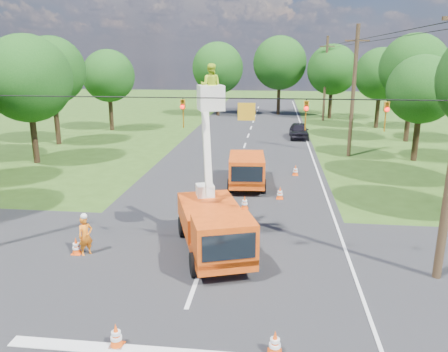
# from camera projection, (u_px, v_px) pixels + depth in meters

# --- Properties ---
(ground) EXTENTS (140.00, 140.00, 0.00)m
(ground) POSITION_uv_depth(u_px,v_px,m) (240.00, 159.00, 33.83)
(ground) COLOR #2E4B16
(ground) RESTS_ON ground
(road_main) EXTENTS (12.00, 100.00, 0.06)m
(road_main) POSITION_uv_depth(u_px,v_px,m) (240.00, 159.00, 33.83)
(road_main) COLOR black
(road_main) RESTS_ON ground
(road_cross) EXTENTS (56.00, 10.00, 0.07)m
(road_cross) POSITION_uv_depth(u_px,v_px,m) (202.00, 265.00, 16.59)
(road_cross) COLOR black
(road_cross) RESTS_ON ground
(edge_line) EXTENTS (0.12, 90.00, 0.02)m
(edge_line) POSITION_uv_depth(u_px,v_px,m) (313.00, 161.00, 33.21)
(edge_line) COLOR silver
(edge_line) RESTS_ON ground
(bucket_truck) EXTENTS (3.88, 6.21, 7.43)m
(bucket_truck) POSITION_uv_depth(u_px,v_px,m) (214.00, 217.00, 17.18)
(bucket_truck) COLOR #ED5210
(bucket_truck) RESTS_ON ground
(second_truck) EXTENTS (2.50, 5.63, 2.06)m
(second_truck) POSITION_uv_depth(u_px,v_px,m) (247.00, 169.00, 26.50)
(second_truck) COLOR #ED5210
(second_truck) RESTS_ON ground
(ground_worker) EXTENTS (0.68, 0.70, 1.62)m
(ground_worker) POSITION_uv_depth(u_px,v_px,m) (86.00, 236.00, 17.25)
(ground_worker) COLOR orange
(ground_worker) RESTS_ON ground
(distant_car) EXTENTS (1.79, 4.37, 1.48)m
(distant_car) POSITION_uv_depth(u_px,v_px,m) (299.00, 131.00, 42.10)
(distant_car) COLOR black
(distant_car) RESTS_ON ground
(traffic_cone_0) EXTENTS (0.38, 0.38, 0.71)m
(traffic_cone_0) POSITION_uv_depth(u_px,v_px,m) (116.00, 335.00, 11.84)
(traffic_cone_0) COLOR #F84D0D
(traffic_cone_0) RESTS_ON ground
(traffic_cone_1) EXTENTS (0.38, 0.38, 0.71)m
(traffic_cone_1) POSITION_uv_depth(u_px,v_px,m) (275.00, 343.00, 11.53)
(traffic_cone_1) COLOR #F84D0D
(traffic_cone_1) RESTS_ON ground
(traffic_cone_2) EXTENTS (0.38, 0.38, 0.71)m
(traffic_cone_2) POSITION_uv_depth(u_px,v_px,m) (245.00, 202.00, 22.61)
(traffic_cone_2) COLOR #F84D0D
(traffic_cone_2) RESTS_ON ground
(traffic_cone_3) EXTENTS (0.38, 0.38, 0.71)m
(traffic_cone_3) POSITION_uv_depth(u_px,v_px,m) (280.00, 193.00, 24.17)
(traffic_cone_3) COLOR #F84D0D
(traffic_cone_3) RESTS_ON ground
(traffic_cone_4) EXTENTS (0.38, 0.38, 0.71)m
(traffic_cone_4) POSITION_uv_depth(u_px,v_px,m) (76.00, 246.00, 17.40)
(traffic_cone_4) COLOR #F84D0D
(traffic_cone_4) RESTS_ON ground
(traffic_cone_7) EXTENTS (0.38, 0.38, 0.71)m
(traffic_cone_7) POSITION_uv_depth(u_px,v_px,m) (295.00, 170.00, 28.97)
(traffic_cone_7) COLOR #F84D0D
(traffic_cone_7) RESTS_ON ground
(pole_right_mid) EXTENTS (1.80, 0.30, 10.00)m
(pole_right_mid) POSITION_uv_depth(u_px,v_px,m) (353.00, 91.00, 33.45)
(pole_right_mid) COLOR #4C3823
(pole_right_mid) RESTS_ON ground
(pole_right_far) EXTENTS (1.80, 0.30, 10.00)m
(pole_right_far) POSITION_uv_depth(u_px,v_px,m) (325.00, 78.00, 52.60)
(pole_right_far) COLOR #4C3823
(pole_right_far) RESTS_ON ground
(signal_span) EXTENTS (18.00, 0.29, 1.07)m
(signal_span) POSITION_uv_depth(u_px,v_px,m) (265.00, 111.00, 14.78)
(signal_span) COLOR black
(signal_span) RESTS_ON ground
(tree_left_d) EXTENTS (6.20, 6.20, 9.24)m
(tree_left_d) POSITION_uv_depth(u_px,v_px,m) (28.00, 79.00, 31.01)
(tree_left_d) COLOR #382616
(tree_left_d) RESTS_ON ground
(tree_left_e) EXTENTS (5.80, 5.80, 9.41)m
(tree_left_e) POSITION_uv_depth(u_px,v_px,m) (52.00, 70.00, 37.81)
(tree_left_e) COLOR #382616
(tree_left_e) RESTS_ON ground
(tree_left_f) EXTENTS (5.40, 5.40, 8.40)m
(tree_left_f) POSITION_uv_depth(u_px,v_px,m) (109.00, 76.00, 45.47)
(tree_left_f) COLOR #382616
(tree_left_f) RESTS_ON ground
(tree_right_c) EXTENTS (5.00, 5.00, 7.83)m
(tree_right_c) POSITION_uv_depth(u_px,v_px,m) (422.00, 90.00, 31.91)
(tree_right_c) COLOR #382616
(tree_right_c) RESTS_ON ground
(tree_right_d) EXTENTS (6.00, 6.00, 9.70)m
(tree_right_d) POSITION_uv_depth(u_px,v_px,m) (414.00, 68.00, 39.03)
(tree_right_d) COLOR #382616
(tree_right_d) RESTS_ON ground
(tree_right_e) EXTENTS (5.60, 5.60, 8.63)m
(tree_right_e) POSITION_uv_depth(u_px,v_px,m) (381.00, 74.00, 47.03)
(tree_right_e) COLOR #382616
(tree_right_e) RESTS_ON ground
(tree_far_a) EXTENTS (6.60, 6.60, 9.50)m
(tree_far_a) POSITION_uv_depth(u_px,v_px,m) (218.00, 68.00, 56.69)
(tree_far_a) COLOR #382616
(tree_far_a) RESTS_ON ground
(tree_far_b) EXTENTS (7.00, 7.00, 10.32)m
(tree_far_b) POSITION_uv_depth(u_px,v_px,m) (280.00, 63.00, 57.55)
(tree_far_b) COLOR #382616
(tree_far_b) RESTS_ON ground
(tree_far_c) EXTENTS (6.20, 6.20, 9.18)m
(tree_far_c) POSITION_uv_depth(u_px,v_px,m) (332.00, 70.00, 54.15)
(tree_far_c) COLOR #382616
(tree_far_c) RESTS_ON ground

